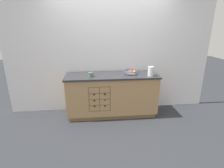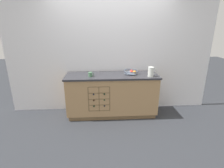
% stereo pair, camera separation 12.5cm
% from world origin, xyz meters
% --- Properties ---
extents(ground_plane, '(14.00, 14.00, 0.00)m').
position_xyz_m(ground_plane, '(0.00, 0.00, 0.00)').
color(ground_plane, '#2D3035').
extents(back_wall, '(4.40, 0.06, 2.55)m').
position_xyz_m(back_wall, '(0.00, 0.35, 1.27)').
color(back_wall, white).
rests_on(back_wall, ground_plane).
extents(kitchen_island, '(1.88, 0.61, 0.89)m').
position_xyz_m(kitchen_island, '(-0.00, -0.00, 0.45)').
color(kitchen_island, brown).
rests_on(kitchen_island, ground_plane).
extents(fruit_bowl, '(0.30, 0.30, 0.08)m').
position_xyz_m(fruit_bowl, '(0.40, 0.06, 0.93)').
color(fruit_bowl, '#4C5666').
rests_on(fruit_bowl, kitchen_island).
extents(white_pitcher, '(0.18, 0.12, 0.19)m').
position_xyz_m(white_pitcher, '(0.75, -0.16, 0.98)').
color(white_pitcher, silver).
rests_on(white_pitcher, kitchen_island).
extents(ceramic_mug, '(0.12, 0.08, 0.09)m').
position_xyz_m(ceramic_mug, '(-0.43, -0.09, 0.93)').
color(ceramic_mug, '#4C7A56').
rests_on(ceramic_mug, kitchen_island).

